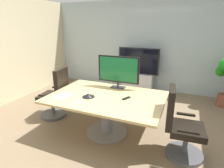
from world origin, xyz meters
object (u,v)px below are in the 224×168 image
object	(u,v)px
conference_table	(107,105)
office_chair_left	(56,97)
office_chair_right	(180,129)
conference_phone	(88,95)
remote_control	(126,98)
wall_display_unit	(138,77)
tv_monitor	(118,70)

from	to	relation	value
conference_table	office_chair_left	size ratio (longest dim) A/B	1.84
conference_table	office_chair_right	distance (m)	1.29
office_chair_right	conference_phone	distance (m)	1.58
remote_control	wall_display_unit	bearing A→B (deg)	122.86
office_chair_right	wall_display_unit	size ratio (longest dim) A/B	0.83
office_chair_right	conference_phone	world-z (taller)	office_chair_right
office_chair_right	conference_phone	bearing A→B (deg)	86.27
conference_phone	wall_display_unit	bearing A→B (deg)	85.67
office_chair_right	conference_table	bearing A→B (deg)	79.22
office_chair_left	wall_display_unit	world-z (taller)	wall_display_unit
conference_table	office_chair_right	xyz separation A→B (m)	(1.28, -0.13, -0.11)
office_chair_left	office_chair_right	xyz separation A→B (m)	(2.55, -0.28, 0.00)
conference_table	remote_control	bearing A→B (deg)	3.52
tv_monitor	conference_phone	distance (m)	0.80
office_chair_left	conference_phone	xyz separation A→B (m)	(1.00, -0.31, 0.31)
wall_display_unit	conference_table	bearing A→B (deg)	-88.19
conference_table	wall_display_unit	size ratio (longest dim) A/B	1.53
conference_table	conference_phone	world-z (taller)	conference_phone
conference_table	tv_monitor	distance (m)	0.73
office_chair_right	wall_display_unit	bearing A→B (deg)	22.85
conference_phone	remote_control	world-z (taller)	conference_phone
office_chair_right	office_chair_left	bearing A→B (deg)	78.78
conference_phone	tv_monitor	bearing A→B (deg)	66.04
tv_monitor	remote_control	bearing A→B (deg)	-55.03
wall_display_unit	conference_phone	xyz separation A→B (m)	(-0.20, -2.60, 0.33)
tv_monitor	remote_control	distance (m)	0.69
office_chair_left	office_chair_right	world-z (taller)	same
conference_phone	conference_table	bearing A→B (deg)	30.78
conference_table	tv_monitor	xyz separation A→B (m)	(0.02, 0.51, 0.52)
office_chair_right	wall_display_unit	xyz separation A→B (m)	(-1.35, 2.57, -0.01)
tv_monitor	conference_table	bearing A→B (deg)	-92.71
wall_display_unit	remote_control	size ratio (longest dim) A/B	7.71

